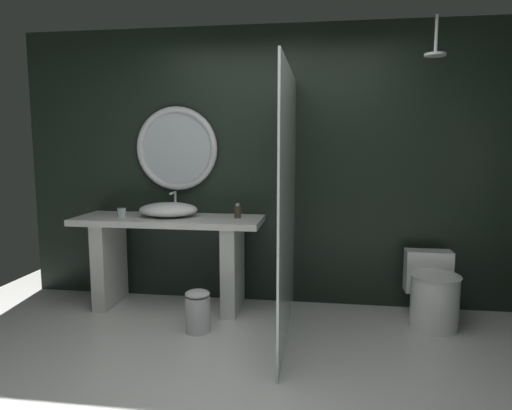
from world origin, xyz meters
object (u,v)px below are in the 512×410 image
(vessel_sink, at_px, (168,210))
(soap_dispenser, at_px, (238,212))
(round_wall_mirror, at_px, (177,149))
(toilet, at_px, (433,292))
(tumbler_cup, at_px, (122,213))
(waste_bin, at_px, (198,311))
(rain_shower_head, at_px, (435,50))

(vessel_sink, relative_size, soap_dispenser, 4.02)
(vessel_sink, height_order, round_wall_mirror, round_wall_mirror)
(toilet, bearing_deg, round_wall_mirror, 171.18)
(soap_dispenser, bearing_deg, round_wall_mirror, 159.76)
(vessel_sink, distance_m, toilet, 2.43)
(round_wall_mirror, height_order, toilet, round_wall_mirror)
(tumbler_cup, height_order, waste_bin, tumbler_cup)
(toilet, bearing_deg, rain_shower_head, -138.63)
(waste_bin, bearing_deg, rain_shower_head, 10.94)
(vessel_sink, relative_size, waste_bin, 1.55)
(soap_dispenser, relative_size, waste_bin, 0.38)
(soap_dispenser, bearing_deg, rain_shower_head, -7.44)
(soap_dispenser, relative_size, round_wall_mirror, 0.17)
(tumbler_cup, xyz_separation_m, rain_shower_head, (2.66, -0.11, 1.34))
(toilet, bearing_deg, vessel_sink, 177.10)
(soap_dispenser, bearing_deg, vessel_sink, -179.26)
(rain_shower_head, relative_size, waste_bin, 0.89)
(rain_shower_head, relative_size, toilet, 0.52)
(tumbler_cup, bearing_deg, soap_dispenser, 5.30)
(rain_shower_head, height_order, waste_bin, rain_shower_head)
(vessel_sink, distance_m, waste_bin, 1.02)
(vessel_sink, xyz_separation_m, toilet, (2.34, -0.12, -0.64))
(round_wall_mirror, distance_m, waste_bin, 1.57)
(round_wall_mirror, bearing_deg, tumbler_cup, -142.32)
(rain_shower_head, bearing_deg, soap_dispenser, 172.56)
(tumbler_cup, distance_m, rain_shower_head, 2.98)
(tumbler_cup, bearing_deg, waste_bin, -29.00)
(round_wall_mirror, relative_size, rain_shower_head, 2.58)
(tumbler_cup, height_order, rain_shower_head, rain_shower_head)
(vessel_sink, height_order, waste_bin, vessel_sink)
(soap_dispenser, bearing_deg, tumbler_cup, -174.70)
(toilet, distance_m, waste_bin, 1.97)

